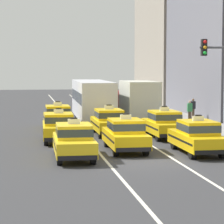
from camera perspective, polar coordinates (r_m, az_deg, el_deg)
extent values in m
plane|color=#353538|center=(24.09, 3.31, -5.42)|extent=(160.00, 160.00, 0.00)
cube|color=silver|center=(43.49, -4.55, -0.83)|extent=(0.14, 80.00, 0.01)
cube|color=silver|center=(43.87, -0.38, -0.76)|extent=(0.14, 80.00, 0.01)
cube|color=gray|center=(40.32, 8.63, -1.21)|extent=(4.00, 90.00, 0.15)
cylinder|color=black|center=(26.35, -6.02, -3.85)|extent=(0.25, 0.64, 0.64)
cylinder|color=black|center=(26.45, -2.81, -3.79)|extent=(0.25, 0.64, 0.64)
cylinder|color=black|center=(23.33, -5.70, -4.97)|extent=(0.25, 0.64, 0.64)
cylinder|color=black|center=(23.44, -2.08, -4.90)|extent=(0.25, 0.64, 0.64)
cube|color=yellow|center=(24.83, -4.17, -3.55)|extent=(1.88, 4.53, 0.70)
cube|color=black|center=(24.82, -4.17, -3.43)|extent=(1.89, 4.17, 0.10)
cube|color=yellow|center=(24.59, -4.15, -2.05)|extent=(1.64, 2.13, 0.64)
cube|color=#2D3842|center=(24.59, -4.15, -2.05)|extent=(1.66, 2.15, 0.35)
cube|color=white|center=(24.54, -4.16, -1.03)|extent=(0.56, 0.13, 0.24)
cube|color=black|center=(24.53, -4.16, -0.69)|extent=(0.32, 0.12, 0.06)
cube|color=black|center=(27.04, -4.51, -3.39)|extent=(1.71, 0.17, 0.20)
cube|color=black|center=(22.69, -3.75, -4.98)|extent=(1.71, 0.17, 0.20)
cylinder|color=black|center=(32.23, -7.20, -2.27)|extent=(0.26, 0.65, 0.64)
cylinder|color=black|center=(32.28, -4.58, -2.23)|extent=(0.26, 0.65, 0.64)
cylinder|color=black|center=(29.20, -7.15, -3.01)|extent=(0.26, 0.65, 0.64)
cylinder|color=black|center=(29.25, -4.25, -2.97)|extent=(0.26, 0.65, 0.64)
cube|color=yellow|center=(30.68, -5.80, -1.95)|extent=(1.93, 4.55, 0.70)
cube|color=black|center=(30.68, -5.81, -1.86)|extent=(1.94, 4.19, 0.10)
cube|color=yellow|center=(30.46, -5.81, -0.74)|extent=(1.66, 2.14, 0.64)
cube|color=#2D3842|center=(30.46, -5.81, -0.74)|extent=(1.68, 2.17, 0.35)
cube|color=white|center=(30.42, -5.81, 0.09)|extent=(0.56, 0.14, 0.24)
cube|color=black|center=(30.41, -5.82, 0.37)|extent=(0.32, 0.12, 0.06)
cube|color=black|center=(32.91, -5.93, -1.93)|extent=(1.71, 0.19, 0.20)
cube|color=black|center=(28.52, -5.65, -2.97)|extent=(1.71, 0.19, 0.20)
cylinder|color=black|center=(38.36, -7.15, -1.13)|extent=(0.24, 0.64, 0.64)
cylinder|color=black|center=(38.45, -4.95, -1.10)|extent=(0.24, 0.64, 0.64)
cylinder|color=black|center=(35.32, -6.95, -1.64)|extent=(0.24, 0.64, 0.64)
cylinder|color=black|center=(35.41, -4.56, -1.61)|extent=(0.24, 0.64, 0.64)
cube|color=yellow|center=(36.84, -5.91, -0.82)|extent=(1.80, 4.50, 0.70)
cube|color=black|center=(36.84, -5.91, -0.74)|extent=(1.82, 4.14, 0.10)
cube|color=yellow|center=(36.63, -5.91, 0.20)|extent=(1.60, 2.10, 0.64)
cube|color=#2D3842|center=(36.63, -5.91, 0.20)|extent=(1.62, 2.12, 0.35)
cube|color=white|center=(36.60, -5.91, 0.89)|extent=(0.56, 0.12, 0.24)
cube|color=black|center=(36.59, -5.91, 1.12)|extent=(0.32, 0.11, 0.06)
cube|color=black|center=(39.06, -6.11, -0.87)|extent=(1.71, 0.14, 0.20)
cube|color=black|center=(34.67, -5.68, -1.59)|extent=(1.71, 0.14, 0.20)
cylinder|color=black|center=(28.46, -0.59, -3.17)|extent=(0.24, 0.64, 0.64)
cylinder|color=black|center=(28.71, 2.33, -3.10)|extent=(0.24, 0.64, 0.64)
cylinder|color=black|center=(25.47, 0.42, -4.12)|extent=(0.24, 0.64, 0.64)
cylinder|color=black|center=(25.75, 3.67, -4.03)|extent=(0.24, 0.64, 0.64)
cube|color=yellow|center=(27.04, 1.44, -2.85)|extent=(1.83, 4.51, 0.70)
cube|color=black|center=(27.03, 1.44, -2.74)|extent=(1.85, 4.15, 0.10)
cube|color=yellow|center=(26.81, 1.50, -1.47)|extent=(1.61, 2.11, 0.64)
cube|color=#2D3842|center=(26.81, 1.50, -1.47)|extent=(1.64, 2.13, 0.35)
cube|color=white|center=(26.77, 1.50, -0.54)|extent=(0.56, 0.12, 0.24)
cube|color=black|center=(26.75, 1.50, -0.22)|extent=(0.32, 0.11, 0.06)
cube|color=black|center=(29.23, 0.65, -2.76)|extent=(1.71, 0.15, 0.20)
cube|color=black|center=(24.93, 2.35, -4.09)|extent=(1.71, 0.15, 0.20)
cylinder|color=black|center=(34.84, -1.94, -1.70)|extent=(0.24, 0.64, 0.64)
cylinder|color=black|center=(35.05, 0.45, -1.66)|extent=(0.24, 0.64, 0.64)
cylinder|color=black|center=(31.82, -1.25, -2.32)|extent=(0.24, 0.64, 0.64)
cylinder|color=black|center=(32.06, 1.37, -2.27)|extent=(0.24, 0.64, 0.64)
cube|color=yellow|center=(33.39, -0.36, -1.38)|extent=(1.82, 4.51, 0.70)
cube|color=black|center=(33.39, -0.36, -1.29)|extent=(1.84, 4.15, 0.10)
cube|color=yellow|center=(33.18, -0.32, -0.26)|extent=(1.61, 2.11, 0.64)
cube|color=#2D3842|center=(33.18, -0.32, -0.26)|extent=(1.63, 2.13, 0.35)
cube|color=white|center=(33.14, -0.32, 0.50)|extent=(0.56, 0.12, 0.24)
cube|color=black|center=(33.13, -0.32, 0.76)|extent=(0.32, 0.11, 0.06)
cube|color=black|center=(35.59, -0.90, -1.40)|extent=(1.71, 0.15, 0.20)
cube|color=black|center=(31.25, 0.26, -2.27)|extent=(1.71, 0.15, 0.20)
cylinder|color=black|center=(45.31, -3.84, -0.19)|extent=(0.26, 0.65, 0.64)
cylinder|color=black|center=(45.49, -1.33, -0.16)|extent=(0.26, 0.65, 0.64)
cylinder|color=black|center=(38.64, -3.14, -1.06)|extent=(0.26, 0.65, 0.64)
cylinder|color=black|center=(38.85, -0.20, -1.02)|extent=(0.26, 0.65, 0.64)
cube|color=silver|center=(41.95, -2.17, 1.40)|extent=(2.80, 11.26, 2.90)
cube|color=#2D3842|center=(41.93, -2.17, 1.74)|extent=(2.81, 10.82, 0.84)
cube|color=black|center=(47.41, -2.84, 3.24)|extent=(2.13, 0.14, 0.36)
cylinder|color=black|center=(27.87, 6.74, -3.38)|extent=(0.24, 0.64, 0.64)
cylinder|color=black|center=(28.31, 9.61, -3.28)|extent=(0.24, 0.64, 0.64)
cylinder|color=black|center=(24.98, 8.68, -4.35)|extent=(0.24, 0.64, 0.64)
cylinder|color=black|center=(25.47, 11.85, -4.22)|extent=(0.24, 0.64, 0.64)
cube|color=yellow|center=(26.59, 9.19, -3.04)|extent=(1.80, 4.50, 0.70)
cube|color=black|center=(26.59, 9.19, -2.93)|extent=(1.82, 4.14, 0.10)
cube|color=yellow|center=(26.37, 9.31, -1.64)|extent=(1.60, 2.10, 0.64)
cube|color=#2D3842|center=(26.37, 9.31, -1.64)|extent=(1.62, 2.12, 0.35)
cube|color=white|center=(26.32, 9.32, -0.69)|extent=(0.56, 0.12, 0.24)
cube|color=black|center=(26.31, 9.33, -0.36)|extent=(0.32, 0.11, 0.06)
cube|color=black|center=(28.71, 7.78, -2.94)|extent=(1.71, 0.14, 0.20)
cube|color=black|center=(24.57, 10.82, -4.30)|extent=(1.71, 0.14, 0.20)
cylinder|color=black|center=(33.63, 3.70, -1.94)|extent=(0.25, 0.64, 0.64)
cylinder|color=black|center=(34.00, 6.12, -1.89)|extent=(0.25, 0.64, 0.64)
cylinder|color=black|center=(30.69, 5.05, -2.61)|extent=(0.25, 0.64, 0.64)
cylinder|color=black|center=(31.10, 7.68, -2.53)|extent=(0.25, 0.64, 0.64)
cube|color=yellow|center=(32.30, 5.62, -1.61)|extent=(1.84, 4.52, 0.70)
cube|color=black|center=(32.30, 5.62, -1.52)|extent=(1.86, 4.16, 0.10)
cube|color=yellow|center=(32.09, 5.70, -0.45)|extent=(1.62, 2.11, 0.64)
cube|color=#2D3842|center=(32.09, 5.70, -0.45)|extent=(1.64, 2.14, 0.35)
cube|color=white|center=(32.05, 5.70, 0.33)|extent=(0.56, 0.13, 0.24)
cube|color=black|center=(32.04, 5.71, 0.60)|extent=(0.32, 0.11, 0.06)
cube|color=black|center=(34.45, 4.63, -1.62)|extent=(1.71, 0.16, 0.20)
cube|color=black|center=(30.22, 6.73, -2.54)|extent=(1.71, 0.16, 0.20)
cylinder|color=black|center=(41.60, 1.10, -0.63)|extent=(0.26, 0.65, 0.64)
cylinder|color=black|center=(41.93, 3.66, -0.60)|extent=(0.26, 0.65, 0.64)
cylinder|color=black|center=(37.77, 1.99, -1.19)|extent=(0.26, 0.65, 0.64)
cylinder|color=black|center=(38.13, 4.81, -1.15)|extent=(0.26, 0.65, 0.64)
cube|color=maroon|center=(42.63, 2.16, 0.91)|extent=(2.17, 2.26, 2.10)
cube|color=#2D3842|center=(43.66, 1.92, 1.40)|extent=(1.93, 0.12, 0.76)
cube|color=beige|center=(39.39, 2.97, 1.39)|extent=(2.46, 5.27, 2.70)
cylinder|color=black|center=(48.36, -0.29, 0.14)|extent=(0.26, 0.65, 0.64)
cylinder|color=black|center=(48.67, 1.41, 0.16)|extent=(0.26, 0.65, 0.64)
cylinder|color=black|center=(45.37, 0.45, -0.18)|extent=(0.26, 0.65, 0.64)
cylinder|color=black|center=(45.70, 2.26, -0.14)|extent=(0.26, 0.65, 0.64)
cube|color=yellow|center=(46.99, 0.95, 0.42)|extent=(1.95, 4.56, 0.70)
cube|color=black|center=(46.99, 0.95, 0.49)|extent=(1.96, 4.20, 0.10)
cube|color=yellow|center=(46.80, 0.99, 1.23)|extent=(1.67, 2.15, 0.64)
cube|color=#2D3842|center=(46.80, 0.99, 1.23)|extent=(1.69, 2.17, 0.35)
cube|color=white|center=(46.77, 0.99, 1.77)|extent=(0.56, 0.14, 0.24)
cube|color=black|center=(46.76, 0.99, 1.95)|extent=(0.32, 0.12, 0.06)
cube|color=black|center=(49.16, 0.40, 0.33)|extent=(1.71, 0.20, 0.20)
cube|color=black|center=(44.86, 1.55, -0.11)|extent=(1.71, 0.20, 0.20)
cylinder|color=#473828|center=(42.90, 8.77, -0.20)|extent=(0.24, 0.24, 0.81)
cube|color=black|center=(42.85, 8.78, 0.75)|extent=(0.36, 0.22, 0.62)
sphere|color=brown|center=(42.82, 8.79, 1.31)|extent=(0.20, 0.20, 0.20)
cylinder|color=#473828|center=(40.15, 8.41, -0.54)|extent=(0.24, 0.24, 0.82)
cube|color=#338C4C|center=(40.09, 8.42, 0.50)|extent=(0.36, 0.22, 0.63)
sphere|color=tan|center=(40.06, 8.43, 1.10)|extent=(0.20, 0.20, 0.20)
cube|color=black|center=(24.50, 9.94, 6.90)|extent=(0.24, 0.24, 0.76)
sphere|color=red|center=(24.39, 10.05, 7.50)|extent=(0.16, 0.16, 0.16)
sphere|color=orange|center=(24.38, 10.04, 6.91)|extent=(0.16, 0.16, 0.16)
sphere|color=green|center=(24.37, 10.03, 6.33)|extent=(0.16, 0.16, 0.16)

